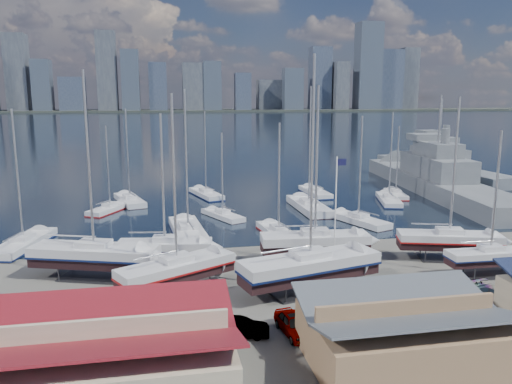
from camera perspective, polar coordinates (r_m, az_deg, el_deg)
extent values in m
plane|color=#605E59|center=(47.94, 7.64, -9.28)|extent=(1400.00, 1400.00, 0.00)
cube|color=#182537|center=(353.33, -8.58, 7.93)|extent=(1400.00, 600.00, 0.40)
cube|color=#2D332D|center=(613.01, -9.64, 9.14)|extent=(1400.00, 80.00, 2.20)
cube|color=#595E66|center=(631.79, -25.59, 12.21)|extent=(22.49, 24.47, 83.83)
cube|color=#3D4756|center=(618.38, -23.23, 11.15)|extent=(19.55, 21.83, 55.97)
cube|color=#475166|center=(618.83, -20.21, 10.48)|extent=(26.03, 30.49, 37.14)
cube|color=#595E66|center=(602.97, -16.68, 13.10)|extent=(21.60, 16.58, 87.63)
cube|color=#3D4756|center=(602.13, -14.13, 12.27)|extent=(19.42, 28.42, 67.60)
cube|color=#475166|center=(604.38, -11.15, 11.74)|extent=(20.24, 23.80, 54.09)
cube|color=#595E66|center=(602.47, -7.19, 11.86)|extent=(24.62, 19.72, 54.00)
cube|color=#3D4756|center=(602.59, -5.06, 11.99)|extent=(20.75, 17.93, 55.97)
cube|color=#475166|center=(605.66, -1.53, 11.41)|extent=(18.36, 16.25, 43.03)
cube|color=#595E66|center=(631.02, 1.49, 11.05)|extent=(28.49, 22.03, 35.69)
cube|color=#3D4756|center=(619.83, 4.20, 11.65)|extent=(23.34, 17.87, 49.11)
cube|color=#475166|center=(645.58, 7.32, 12.75)|extent=(25.35, 19.79, 75.95)
cube|color=#595E66|center=(646.81, 9.49, 11.88)|extent=(17.00, 27.45, 57.67)
cube|color=#3D4756|center=(661.44, 12.67, 13.83)|extent=(29.28, 24.05, 106.04)
cube|color=#475166|center=(682.48, 14.82, 12.31)|extent=(30.82, 28.37, 74.41)
cube|color=#595E66|center=(697.46, 17.02, 12.28)|extent=(21.74, 17.03, 77.48)
cube|color=#BFB293|center=(30.63, -16.75, -18.49)|extent=(14.00, 9.00, 3.20)
cube|color=maroon|center=(29.64, -16.98, -14.76)|extent=(14.70, 9.45, 1.41)
cube|color=#8C6B4C|center=(33.81, 16.62, -15.76)|extent=(12.00, 8.00, 3.00)
cube|color=#51565C|center=(32.96, 16.81, -12.58)|extent=(12.60, 8.40, 1.27)
cube|color=#2D2D33|center=(48.77, -17.83, -9.27)|extent=(6.98, 4.82, 0.16)
cube|color=black|center=(48.26, -17.94, -7.50)|extent=(11.86, 6.34, 0.93)
cube|color=silver|center=(47.99, -18.01, -6.44)|extent=(12.02, 6.81, 0.93)
cube|color=#0E1A46|center=(48.11, -17.98, -6.93)|extent=(12.14, 6.87, 0.19)
cube|color=silver|center=(47.79, -18.05, -5.63)|extent=(3.37, 2.78, 0.50)
cylinder|color=#B2B2B7|center=(46.31, -18.60, 3.41)|extent=(0.22, 0.22, 15.65)
cube|color=#2D2D33|center=(43.72, -8.96, -11.22)|extent=(6.19, 4.99, 0.16)
cube|color=black|center=(43.17, -9.02, -9.34)|extent=(10.16, 7.09, 0.82)
cube|color=silver|center=(42.90, -9.05, -8.31)|extent=(10.36, 7.47, 0.82)
cube|color=maroon|center=(43.03, -9.03, -8.78)|extent=(10.47, 7.54, 0.16)
cube|color=silver|center=(42.69, -9.07, -7.47)|extent=(3.08, 2.75, 0.50)
cylinder|color=#B2B2B7|center=(41.12, -9.35, 1.40)|extent=(0.22, 0.22, 13.84)
cube|color=#2D2D33|center=(50.17, -10.28, -8.35)|extent=(5.26, 2.97, 0.16)
cube|color=black|center=(49.71, -10.34, -6.73)|extent=(9.28, 3.42, 0.73)
cube|color=silver|center=(49.50, -10.36, -5.93)|extent=(9.34, 3.80, 0.73)
cube|color=silver|center=(49.33, -10.39, -5.25)|extent=(2.46, 1.83, 0.50)
cylinder|color=#B2B2B7|center=(48.07, -10.62, 1.50)|extent=(0.22, 0.22, 12.24)
cube|color=#2D2D33|center=(43.71, 6.14, -11.15)|extent=(7.30, 4.67, 0.16)
cube|color=black|center=(43.14, 6.18, -9.17)|extent=(12.61, 5.87, 0.98)
cube|color=silver|center=(42.82, 6.21, -7.93)|extent=(12.74, 6.37, 0.98)
cube|color=#0E1A46|center=(42.96, 6.19, -8.50)|extent=(12.86, 6.43, 0.20)
cube|color=silver|center=(42.59, 6.23, -6.99)|extent=(3.48, 2.76, 0.50)
cylinder|color=#B2B2B7|center=(40.88, 6.45, 3.80)|extent=(0.22, 0.22, 16.56)
cube|color=#2D2D33|center=(51.16, 6.70, -7.86)|extent=(6.13, 3.17, 0.16)
cube|color=black|center=(50.69, 6.74, -6.20)|extent=(10.96, 3.39, 0.86)
cube|color=silver|center=(50.45, 6.76, -5.26)|extent=(10.99, 3.85, 0.86)
cube|color=silver|center=(50.27, 6.78, -4.52)|extent=(2.83, 2.02, 0.50)
cylinder|color=#B2B2B7|center=(48.90, 6.96, 3.46)|extent=(0.22, 0.22, 14.56)
cube|color=#2D2D33|center=(51.72, 25.03, -8.63)|extent=(4.53, 2.16, 0.16)
cube|color=black|center=(51.28, 25.16, -7.10)|extent=(8.18, 2.15, 0.65)
cube|color=silver|center=(51.10, 25.22, -6.40)|extent=(8.19, 2.49, 0.65)
cube|color=#0E1A46|center=(51.18, 25.19, -6.72)|extent=(8.27, 2.51, 0.13)
cube|color=silver|center=(50.94, 25.27, -5.78)|extent=(2.07, 1.42, 0.50)
cylinder|color=#B2B2B7|center=(49.80, 25.75, 0.02)|extent=(0.22, 0.22, 10.98)
cube|color=#2D2D33|center=(55.16, 21.07, -7.14)|extent=(6.05, 4.01, 0.16)
cube|color=black|center=(54.73, 21.17, -5.62)|extent=(10.37, 5.16, 0.81)
cube|color=silver|center=(54.52, 21.23, -4.81)|extent=(10.49, 5.57, 0.81)
cube|color=maroon|center=(54.62, 21.20, -5.18)|extent=(10.59, 5.62, 0.16)
cube|color=silver|center=(54.36, 21.28, -4.14)|extent=(2.90, 2.34, 0.50)
cylinder|color=#B2B2B7|center=(53.14, 21.76, 2.73)|extent=(0.22, 0.22, 13.64)
cube|color=black|center=(61.16, -24.97, -6.07)|extent=(4.89, 10.83, 0.84)
cube|color=silver|center=(60.93, -25.03, -5.31)|extent=(5.32, 10.93, 0.84)
cube|color=#0E1A46|center=(61.03, -25.01, -5.66)|extent=(5.38, 11.04, 0.17)
cube|color=silver|center=(60.76, -25.08, -4.70)|extent=(2.33, 2.97, 0.50)
cylinder|color=#B2B2B7|center=(59.43, -25.61, 1.70)|extent=(0.22, 0.22, 14.22)
cube|color=black|center=(75.87, -16.30, -2.32)|extent=(6.01, 8.56, 0.69)
cube|color=silver|center=(75.72, -16.33, -1.81)|extent=(6.33, 8.74, 0.69)
cube|color=maroon|center=(75.79, -16.32, -2.04)|extent=(6.39, 8.83, 0.14)
cube|color=silver|center=(75.60, -16.35, -1.37)|extent=(2.32, 2.60, 0.50)
cylinder|color=#B2B2B7|center=(74.67, -16.58, 2.83)|extent=(0.22, 0.22, 11.68)
cube|color=black|center=(80.74, -14.21, -1.48)|extent=(5.21, 10.46, 0.82)
cube|color=silver|center=(80.58, -14.23, -0.91)|extent=(5.62, 10.58, 0.82)
cube|color=silver|center=(80.46, -14.25, -0.45)|extent=(2.36, 2.93, 0.50)
cylinder|color=#B2B2B7|center=(79.48, -14.47, 4.24)|extent=(0.22, 0.22, 13.76)
cube|color=black|center=(60.65, -7.74, -5.32)|extent=(3.86, 12.20, 0.96)
cube|color=silver|center=(60.39, -7.77, -4.44)|extent=(4.37, 12.24, 0.96)
cube|color=#0E1A46|center=(60.51, -7.76, -4.85)|extent=(4.41, 12.36, 0.19)
cube|color=silver|center=(60.21, -7.78, -3.77)|extent=(2.26, 3.16, 0.50)
cylinder|color=#B2B2B7|center=(58.75, -7.98, 3.66)|extent=(0.22, 0.22, 16.20)
cube|color=black|center=(68.96, -3.82, -3.17)|extent=(5.13, 8.21, 0.65)
cube|color=silver|center=(68.81, -3.83, -2.65)|extent=(5.44, 8.35, 0.65)
cube|color=silver|center=(68.68, -3.83, -2.18)|extent=(2.09, 2.42, 0.50)
cylinder|color=#B2B2B7|center=(67.70, -3.89, 2.15)|extent=(0.22, 0.22, 10.99)
cube|color=black|center=(83.97, -5.72, -0.73)|extent=(4.89, 10.12, 0.79)
cube|color=silver|center=(83.81, -5.73, -0.20)|extent=(5.29, 10.23, 0.79)
cube|color=#0E1A46|center=(83.88, -5.72, -0.44)|extent=(5.34, 10.33, 0.16)
cube|color=silver|center=(83.69, -5.73, 0.23)|extent=(2.25, 2.81, 0.50)
cylinder|color=#B2B2B7|center=(82.78, -5.82, 4.59)|extent=(0.22, 0.22, 13.30)
cube|color=black|center=(59.94, 2.60, -5.34)|extent=(3.43, 9.58, 0.75)
cube|color=silver|center=(59.73, 2.60, -4.65)|extent=(3.82, 9.63, 0.75)
cube|color=maroon|center=(59.83, 2.60, -4.97)|extent=(3.85, 9.73, 0.15)
cube|color=silver|center=(59.57, 2.61, -4.07)|extent=(1.86, 2.53, 0.50)
cylinder|color=#B2B2B7|center=(58.32, 2.66, 1.71)|extent=(0.22, 0.22, 12.65)
cube|color=black|center=(74.12, 6.02, -2.34)|extent=(3.17, 12.48, 0.99)
cube|color=silver|center=(73.90, 6.04, -1.59)|extent=(3.69, 12.49, 0.99)
cube|color=silver|center=(73.75, 6.05, -1.02)|extent=(2.14, 3.14, 0.50)
cylinder|color=#B2B2B7|center=(72.54, 6.18, 5.29)|extent=(0.22, 0.22, 16.78)
cube|color=black|center=(85.77, 6.77, -0.50)|extent=(2.79, 9.84, 0.78)
cube|color=silver|center=(85.63, 6.78, 0.01)|extent=(3.20, 9.86, 0.78)
cube|color=#0E1A46|center=(85.69, 6.77, -0.23)|extent=(3.23, 9.96, 0.16)
cube|color=silver|center=(85.51, 6.79, 0.43)|extent=(1.75, 2.51, 0.50)
cylinder|color=#B2B2B7|center=(84.62, 6.88, 4.64)|extent=(0.22, 0.22, 13.15)
cube|color=black|center=(67.41, 11.60, -3.75)|extent=(5.52, 9.94, 0.78)
cube|color=silver|center=(67.22, 11.62, -3.10)|extent=(5.91, 10.08, 0.78)
cube|color=silver|center=(67.08, 11.64, -2.57)|extent=(2.37, 2.85, 0.50)
cylinder|color=#B2B2B7|center=(65.94, 11.85, 2.78)|extent=(0.22, 0.22, 13.14)
cube|color=black|center=(81.50, 14.90, -1.39)|extent=(5.00, 10.07, 0.79)
cube|color=silver|center=(81.34, 14.93, -0.85)|extent=(5.39, 10.19, 0.79)
cube|color=#0E1A46|center=(81.42, 14.91, -1.10)|extent=(5.45, 10.29, 0.16)
cube|color=silver|center=(81.22, 14.95, -0.40)|extent=(2.27, 2.82, 0.50)
cylinder|color=#B2B2B7|center=(80.28, 15.17, 4.06)|extent=(0.22, 0.22, 13.25)
cube|color=black|center=(87.03, 15.67, -0.63)|extent=(3.62, 8.38, 0.65)
cube|color=silver|center=(86.91, 15.69, -0.21)|extent=(3.95, 8.46, 0.65)
cube|color=maroon|center=(86.97, 15.68, -0.41)|extent=(3.99, 8.54, 0.13)
cube|color=silver|center=(86.81, 15.71, 0.16)|extent=(1.77, 2.28, 0.50)
cylinder|color=#B2B2B7|center=(86.04, 15.88, 3.60)|extent=(0.22, 0.22, 11.01)
cube|color=slate|center=(93.17, 19.78, 0.31)|extent=(13.46, 51.06, 4.54)
cube|color=slate|center=(92.56, 19.94, 2.79)|extent=(8.33, 18.26, 3.60)
cube|color=slate|center=(92.23, 20.06, 4.63)|extent=(5.90, 10.56, 2.40)
cube|color=slate|center=(96.68, 18.88, 5.97)|extent=(6.16, 5.63, 1.20)
cylinder|color=#B2B2B7|center=(91.89, 20.27, 7.85)|extent=(0.30, 0.30, 8.00)
cube|color=slate|center=(114.65, 20.02, 2.09)|extent=(10.06, 40.57, 3.61)
cube|color=slate|center=(114.21, 20.13, 3.88)|extent=(6.40, 14.46, 3.60)
cube|color=slate|center=(113.92, 20.23, 5.38)|extent=(4.57, 8.35, 2.40)
cube|color=slate|center=(117.05, 19.12, 6.41)|extent=(4.84, 4.41, 1.20)
cylinder|color=#B2B2B7|center=(113.62, 20.40, 7.99)|extent=(0.30, 0.30, 8.00)
imported|color=gray|center=(36.20, 4.40, -14.80)|extent=(2.35, 4.56, 1.49)
imported|color=gray|center=(35.78, -1.74, -15.25)|extent=(4.16, 2.18, 1.31)
imported|color=gray|center=(39.37, 18.68, -13.31)|extent=(3.07, 5.12, 1.33)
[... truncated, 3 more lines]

